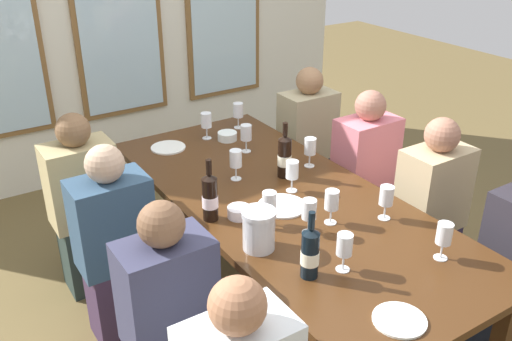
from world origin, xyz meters
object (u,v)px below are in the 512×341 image
object	(u,v)px
wine_bottle_1	(210,197)
seated_person_6	(85,209)
wine_glass_2	(345,245)
seated_person_0	(116,250)
white_plate_0	(282,206)
wine_glass_3	(444,234)
wine_glass_10	(386,196)
wine_bottle_2	(310,252)
wine_glass_11	(292,171)
wine_glass_0	(332,201)
seated_person_4	(170,323)
wine_bottle_0	(285,156)
dining_table	(284,210)
metal_pitcher	(259,229)
tasting_bowl_0	(239,212)
wine_glass_4	(269,202)
wine_glass_7	(206,121)
seated_person_7	(307,146)
wine_glass_9	(309,211)
tasting_bowl_1	(227,136)
wine_glass_5	(246,134)
white_plate_1	(399,320)
seated_person_1	(364,178)
seated_person_5	(430,215)
white_plate_2	(168,148)
wine_glass_6	(238,111)
wine_glass_1	(310,147)
wine_glass_8	(236,159)

from	to	relation	value
wine_bottle_1	seated_person_6	bearing A→B (deg)	115.76
wine_glass_2	seated_person_0	xyz separation A→B (m)	(-0.66, 0.97, -0.34)
white_plate_0	wine_glass_3	distance (m)	0.81
wine_glass_2	wine_glass_10	distance (m)	0.49
wine_bottle_1	wine_bottle_2	size ratio (longest dim) A/B	1.05
wine_glass_11	wine_bottle_2	bearing A→B (deg)	-120.55
wine_glass_0	seated_person_4	world-z (taller)	seated_person_4
wine_glass_0	wine_bottle_0	bearing A→B (deg)	79.03
dining_table	wine_glass_11	bearing A→B (deg)	31.19
metal_pitcher	tasting_bowl_0	distance (m)	0.30
wine_glass_2	wine_glass_4	bearing A→B (deg)	97.02
wine_glass_7	seated_person_7	bearing A→B (deg)	-5.28
seated_person_0	seated_person_4	xyz separation A→B (m)	(0.00, -0.65, 0.00)
wine_glass_7	wine_glass_11	xyz separation A→B (m)	(0.04, -0.88, -0.00)
wine_glass_9	seated_person_0	bearing A→B (deg)	137.16
wine_bottle_0	wine_glass_0	xyz separation A→B (m)	(-0.10, -0.53, -0.00)
tasting_bowl_1	wine_glass_5	bearing A→B (deg)	-88.67
white_plate_0	wine_glass_9	distance (m)	0.29
wine_bottle_2	tasting_bowl_1	size ratio (longest dim) A/B	2.45
dining_table	wine_bottle_2	bearing A→B (deg)	-116.66
white_plate_1	tasting_bowl_0	distance (m)	0.97
tasting_bowl_0	wine_glass_9	distance (m)	0.37
wine_glass_9	seated_person_1	distance (m)	1.13
tasting_bowl_0	white_plate_0	bearing A→B (deg)	-8.42
metal_pitcher	seated_person_5	world-z (taller)	seated_person_5
white_plate_2	wine_glass_10	size ratio (longest dim) A/B	1.24
wine_glass_0	wine_glass_6	xyz separation A→B (m)	(0.27, 1.29, 0.00)
tasting_bowl_1	wine_glass_9	bearing A→B (deg)	-101.72
wine_glass_1	wine_glass_6	world-z (taller)	same
wine_glass_9	seated_person_5	distance (m)	0.97
metal_pitcher	wine_glass_7	size ratio (longest dim) A/B	1.09
white_plate_0	seated_person_1	xyz separation A→B (m)	(0.87, 0.32, -0.22)
white_plate_0	wine_glass_1	bearing A→B (deg)	36.60
white_plate_2	seated_person_6	bearing A→B (deg)	-172.27
wine_glass_6	dining_table	bearing A→B (deg)	-107.70
wine_glass_0	white_plate_2	bearing A→B (deg)	102.78
white_plate_2	tasting_bowl_1	xyz separation A→B (m)	(0.38, -0.08, 0.02)
wine_glass_8	seated_person_0	xyz separation A→B (m)	(-0.72, 0.01, -0.34)
wine_bottle_2	wine_bottle_1	bearing A→B (deg)	101.25
white_plate_0	white_plate_2	size ratio (longest dim) A/B	1.16
dining_table	wine_glass_4	bearing A→B (deg)	-141.55
wine_glass_8	seated_person_1	bearing A→B (deg)	-4.41
wine_bottle_0	seated_person_5	distance (m)	0.90
wine_glass_7	seated_person_4	xyz separation A→B (m)	(-0.86, -1.24, -0.34)
wine_glass_8	seated_person_0	distance (m)	0.79
white_plate_2	wine_glass_2	world-z (taller)	wine_glass_2
white_plate_1	wine_glass_10	distance (m)	0.75
wine_bottle_0	seated_person_4	size ratio (longest dim) A/B	0.29
white_plate_1	wine_glass_0	xyz separation A→B (m)	(0.23, 0.68, 0.12)
metal_pitcher	seated_person_1	world-z (taller)	seated_person_1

